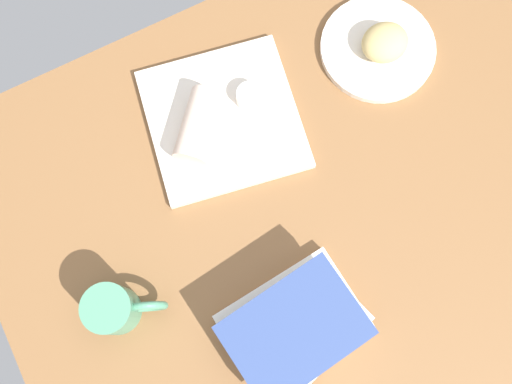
% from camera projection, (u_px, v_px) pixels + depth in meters
% --- Properties ---
extents(dining_table, '(1.10, 0.90, 0.04)m').
position_uv_depth(dining_table, '(324.00, 215.00, 1.02)').
color(dining_table, brown).
rests_on(dining_table, ground).
extents(round_plate, '(0.21, 0.21, 0.01)m').
position_uv_depth(round_plate, '(378.00, 49.00, 1.06)').
color(round_plate, silver).
rests_on(round_plate, dining_table).
extents(scone_pastry, '(0.08, 0.08, 0.05)m').
position_uv_depth(scone_pastry, '(385.00, 42.00, 1.03)').
color(scone_pastry, tan).
rests_on(scone_pastry, round_plate).
extents(square_plate, '(0.29, 0.29, 0.02)m').
position_uv_depth(square_plate, '(223.00, 119.00, 1.03)').
color(square_plate, silver).
rests_on(square_plate, dining_table).
extents(sauce_cup, '(0.05, 0.05, 0.03)m').
position_uv_depth(sauce_cup, '(250.00, 97.00, 1.01)').
color(sauce_cup, silver).
rests_on(sauce_cup, square_plate).
extents(breakfast_wrap, '(0.13, 0.13, 0.06)m').
position_uv_depth(breakfast_wrap, '(200.00, 126.00, 0.99)').
color(breakfast_wrap, beige).
rests_on(breakfast_wrap, square_plate).
extents(book_stack, '(0.23, 0.19, 0.09)m').
position_uv_depth(book_stack, '(296.00, 328.00, 0.91)').
color(book_stack, silver).
rests_on(book_stack, dining_table).
extents(coffee_mug, '(0.12, 0.08, 0.09)m').
position_uv_depth(coffee_mug, '(115.00, 309.00, 0.91)').
color(coffee_mug, '#4C8C6B').
rests_on(coffee_mug, dining_table).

